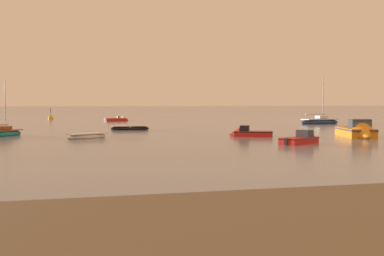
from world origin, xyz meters
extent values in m
ellipsoid|color=red|center=(19.58, 53.45, 0.14)|extent=(4.01, 1.40, 0.63)
cube|color=silver|center=(19.58, 53.45, 0.41)|extent=(3.69, 1.37, 0.08)
cube|color=silver|center=(19.58, 53.45, 0.32)|extent=(0.26, 1.23, 0.06)
ellipsoid|color=#197084|center=(-27.62, 28.81, 0.18)|extent=(4.26, 5.17, 0.89)
cube|color=brown|center=(-27.62, 28.81, 0.54)|extent=(3.68, 4.44, 0.09)
cube|color=brown|center=(-27.47, 29.02, 0.79)|extent=(1.44, 1.53, 0.32)
cylinder|color=#B7BABF|center=(-27.35, 29.19, 3.08)|extent=(0.09, 0.09, 4.91)
ellipsoid|color=navy|center=(16.29, 46.25, 0.23)|extent=(7.06, 3.36, 1.17)
cube|color=silver|center=(16.29, 46.25, 0.70)|extent=(6.02, 2.96, 0.12)
cube|color=silver|center=(16.62, 46.32, 1.03)|extent=(1.83, 1.45, 0.42)
cylinder|color=#B7BABF|center=(16.89, 46.37, 4.04)|extent=(0.12, 0.12, 6.43)
cylinder|color=beige|center=(15.45, 46.09, 1.46)|extent=(3.71, 0.94, 0.23)
cube|color=red|center=(-4.54, 21.80, 0.17)|extent=(3.77, 2.88, 0.69)
cone|color=red|center=(-6.17, 22.63, 0.17)|extent=(1.60, 1.72, 1.38)
cube|color=black|center=(-4.58, 21.82, 0.43)|extent=(3.85, 2.94, 0.08)
cube|color=black|center=(-5.28, 22.18, 0.78)|extent=(1.24, 1.35, 0.53)
cube|color=#384751|center=(-5.66, 22.37, 0.82)|extent=(0.64, 1.02, 0.42)
cube|color=black|center=(-3.03, 21.03, 0.27)|extent=(0.31, 0.34, 0.49)
cube|color=red|center=(-12.15, 65.20, 0.18)|extent=(3.76, 2.05, 0.70)
cone|color=red|center=(-10.32, 65.51, 0.18)|extent=(1.33, 1.57, 1.40)
cube|color=brown|center=(-12.11, 65.21, 0.44)|extent=(3.84, 2.10, 0.08)
cube|color=brown|center=(-11.61, 65.29, 0.72)|extent=(0.39, 0.51, 0.39)
cube|color=black|center=(-13.87, 64.91, 0.28)|extent=(0.26, 0.31, 0.50)
ellipsoid|color=white|center=(-20.00, 23.61, 0.15)|extent=(4.25, 3.42, 0.65)
cube|color=silver|center=(-20.00, 23.61, 0.42)|extent=(3.95, 3.22, 0.09)
cube|color=silver|center=(-20.00, 23.61, 0.33)|extent=(0.91, 1.21, 0.07)
cube|color=orange|center=(4.70, 19.01, 0.28)|extent=(3.82, 6.10, 1.12)
cone|color=orange|center=(3.89, 16.16, 0.28)|extent=(2.64, 2.32, 2.24)
cube|color=#33383F|center=(4.68, 18.95, 0.70)|extent=(3.90, 6.24, 0.12)
cube|color=#33383F|center=(4.33, 17.71, 1.27)|extent=(2.07, 1.80, 0.87)
cube|color=#384751|center=(4.14, 17.06, 1.33)|extent=(1.71, 0.76, 0.69)
cube|color=black|center=(5.46, 21.68, 0.45)|extent=(0.52, 0.46, 0.79)
ellipsoid|color=black|center=(-14.00, 37.12, 0.16)|extent=(4.67, 1.93, 0.72)
cube|color=silver|center=(-14.00, 37.12, 0.47)|extent=(4.31, 1.87, 0.10)
cube|color=silver|center=(-14.00, 37.12, 0.36)|extent=(0.40, 1.42, 0.07)
cube|color=red|center=(-4.49, 12.60, 0.17)|extent=(3.80, 3.09, 0.70)
cone|color=red|center=(-2.90, 13.56, 0.17)|extent=(1.67, 1.77, 1.40)
cube|color=#33383F|center=(-4.46, 12.62, 0.44)|extent=(3.89, 3.16, 0.08)
cube|color=#33383F|center=(-3.76, 13.04, 0.80)|extent=(1.30, 1.39, 0.54)
cube|color=#384751|center=(-3.40, 13.26, 0.83)|extent=(0.71, 1.01, 0.43)
cube|color=black|center=(-5.98, 11.71, 0.28)|extent=(0.33, 0.35, 0.50)
cylinder|color=gold|center=(-22.77, 77.37, 0.17)|extent=(0.90, 0.90, 0.70)
cone|color=gold|center=(-22.77, 77.37, 0.87)|extent=(0.72, 0.72, 0.70)
cylinder|color=black|center=(-22.77, 77.37, 1.67)|extent=(0.10, 0.10, 0.90)
camera|label=1|loc=(-23.52, -24.37, 3.27)|focal=48.82mm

